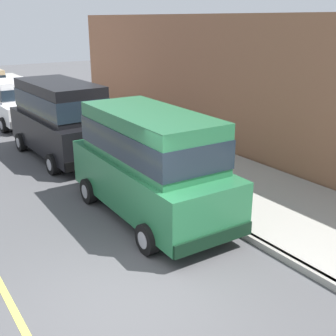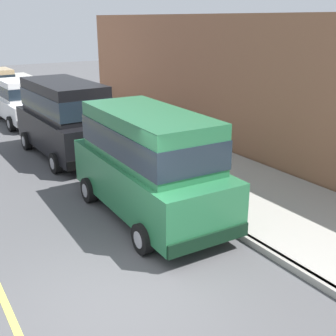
# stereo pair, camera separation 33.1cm
# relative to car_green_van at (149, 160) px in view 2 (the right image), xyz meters

# --- Properties ---
(ground_plane) EXTENTS (80.00, 80.00, 0.00)m
(ground_plane) POSITION_rel_car_green_van_xyz_m (-2.12, -2.50, -1.39)
(ground_plane) COLOR #4C4C4F
(curb) EXTENTS (0.16, 64.00, 0.14)m
(curb) POSITION_rel_car_green_van_xyz_m (1.08, -2.50, -1.32)
(curb) COLOR gray
(curb) RESTS_ON ground
(sidewalk) EXTENTS (3.60, 64.00, 0.14)m
(sidewalk) POSITION_rel_car_green_van_xyz_m (2.88, -2.50, -1.32)
(sidewalk) COLOR #99968E
(sidewalk) RESTS_ON ground
(lane_centre_line) EXTENTS (0.12, 57.60, 0.01)m
(lane_centre_line) POSITION_rel_car_green_van_xyz_m (-3.72, -2.50, -1.39)
(lane_centre_line) COLOR #E0D64C
(lane_centre_line) RESTS_ON ground
(car_green_van) EXTENTS (2.23, 4.95, 2.52)m
(car_green_van) POSITION_rel_car_green_van_xyz_m (0.00, 0.00, 0.00)
(car_green_van) COLOR #23663D
(car_green_van) RESTS_ON ground
(car_black_van) EXTENTS (2.23, 4.95, 2.52)m
(car_black_van) POSITION_rel_car_green_van_xyz_m (-0.03, 5.57, 0.00)
(car_black_van) COLOR black
(car_black_van) RESTS_ON ground
(car_white_sedan) EXTENTS (2.13, 4.65, 1.92)m
(car_white_sedan) POSITION_rel_car_green_van_xyz_m (0.01, 11.40, -0.41)
(car_white_sedan) COLOR white
(car_white_sedan) RESTS_ON ground
(dog_grey) EXTENTS (0.53, 0.61, 0.49)m
(dog_grey) POSITION_rel_car_green_van_xyz_m (2.27, 1.40, -0.97)
(dog_grey) COLOR #999691
(dog_grey) RESTS_ON sidewalk
(building_facade) EXTENTS (0.50, 20.00, 4.60)m
(building_facade) POSITION_rel_car_green_van_xyz_m (4.98, 3.60, 0.91)
(building_facade) COLOR #8C5B42
(building_facade) RESTS_ON ground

